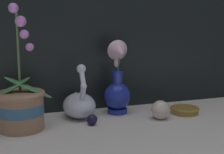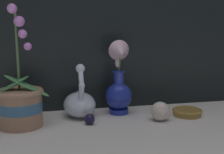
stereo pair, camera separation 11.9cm
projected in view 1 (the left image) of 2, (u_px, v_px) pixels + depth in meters
The scene contains 7 objects.
ground_plane at pixel (118, 128), 1.09m from camera, with size 2.80×2.80×0.00m, color beige.
orchid_potted_plant at pixel (21, 105), 1.06m from camera, with size 0.20×0.17×0.42m.
swan_figurine at pixel (79, 104), 1.20m from camera, with size 0.12×0.19×0.21m.
blue_vase at pixel (118, 86), 1.24m from camera, with size 0.11×0.12×0.30m.
glass_sphere at pixel (161, 110), 1.18m from camera, with size 0.07×0.07×0.07m.
amber_dish at pixel (185, 110), 1.26m from camera, with size 0.12×0.12×0.03m.
glass_bauble at pixel (92, 120), 1.12m from camera, with size 0.04×0.04×0.04m.
Camera 1 is at (-0.35, -0.98, 0.36)m, focal length 50.00 mm.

